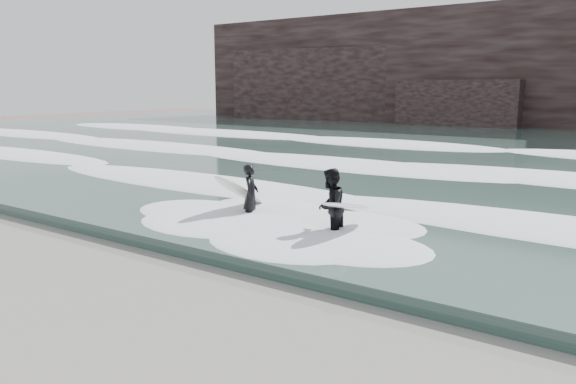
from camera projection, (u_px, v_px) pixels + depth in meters
name	position (u px, v px, depth m)	size (l,w,h in m)	color
ground	(65.00, 313.00, 8.63)	(120.00, 120.00, 0.00)	#7C5D56
sea	(523.00, 146.00, 31.85)	(90.00, 52.00, 0.30)	#304941
foam_near	(351.00, 196.00, 15.77)	(60.00, 3.20, 0.20)	white
foam_mid	(441.00, 167.00, 21.38)	(60.00, 4.00, 0.24)	white
foam_far	(504.00, 146.00, 28.59)	(60.00, 4.80, 0.30)	white
surfer_left	(247.00, 194.00, 14.17)	(1.09, 2.09, 1.53)	black
surfer_right	(332.00, 206.00, 12.31)	(1.10, 2.03, 1.69)	black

